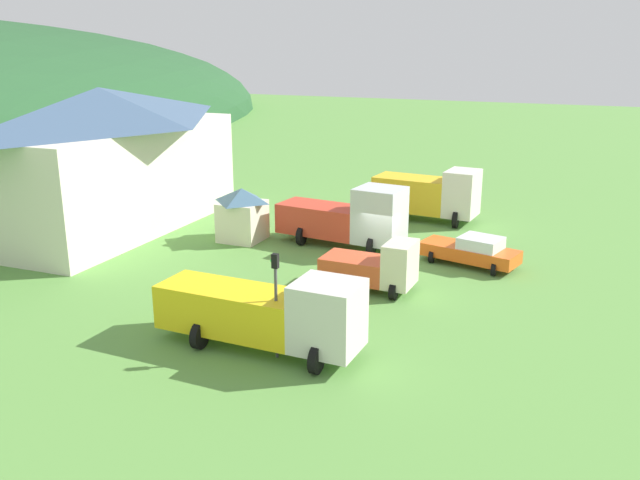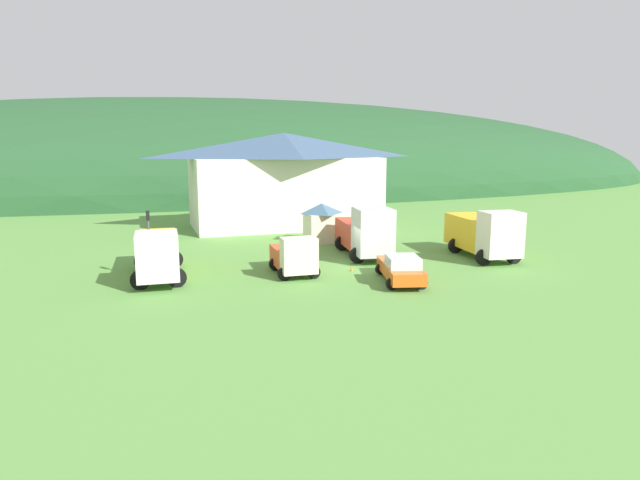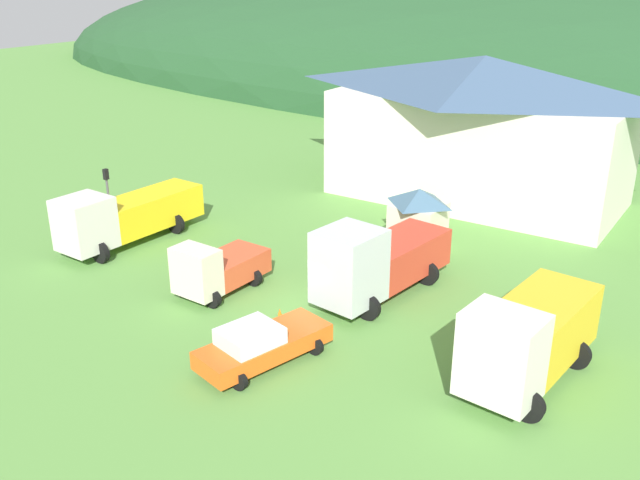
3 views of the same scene
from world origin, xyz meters
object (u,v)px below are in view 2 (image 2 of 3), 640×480
at_px(heavy_rig_striped, 484,233).
at_px(tow_truck_silver, 365,232).
at_px(traffic_light_west, 149,238).
at_px(service_pickup_orange, 401,268).
at_px(flatbed_truck_yellow, 158,252).
at_px(light_truck_cream, 294,256).
at_px(traffic_cone_mid_row, 382,268).
at_px(depot_building, 285,179).
at_px(traffic_cone_near_pickup, 351,271).
at_px(play_shed_cream, 322,222).

bearing_deg(heavy_rig_striped, tow_truck_silver, -104.59).
height_order(heavy_rig_striped, traffic_light_west, traffic_light_west).
bearing_deg(service_pickup_orange, flatbed_truck_yellow, -97.80).
bearing_deg(flatbed_truck_yellow, light_truck_cream, 79.53).
xyz_separation_m(flatbed_truck_yellow, traffic_light_west, (-0.47, -0.53, 0.96)).
relative_size(heavy_rig_striped, traffic_cone_mid_row, 12.58).
relative_size(depot_building, light_truck_cream, 4.08).
bearing_deg(traffic_cone_mid_row, traffic_cone_near_pickup, -177.17).
xyz_separation_m(tow_truck_silver, service_pickup_orange, (-0.76, -7.20, -0.96)).
bearing_deg(play_shed_cream, light_truck_cream, -116.94).
xyz_separation_m(traffic_light_west, traffic_cone_mid_row, (14.36, -1.37, -2.56)).
bearing_deg(tow_truck_silver, traffic_light_west, -74.18).
height_order(tow_truck_silver, traffic_cone_mid_row, tow_truck_silver).
distance_m(play_shed_cream, traffic_cone_mid_row, 10.30).
xyz_separation_m(play_shed_cream, flatbed_truck_yellow, (-13.11, -8.24, -0.04)).
distance_m(depot_building, flatbed_truck_yellow, 21.82).
relative_size(flatbed_truck_yellow, light_truck_cream, 1.85).
bearing_deg(service_pickup_orange, depot_building, -163.25).
distance_m(play_shed_cream, heavy_rig_striped, 12.95).
bearing_deg(service_pickup_orange, traffic_cone_mid_row, -172.71).
height_order(light_truck_cream, heavy_rig_striped, heavy_rig_striped).
bearing_deg(tow_truck_silver, service_pickup_orange, 1.05).
height_order(depot_building, light_truck_cream, depot_building).
distance_m(service_pickup_orange, traffic_cone_near_pickup, 3.97).
relative_size(depot_building, traffic_cone_mid_row, 33.11).
relative_size(heavy_rig_striped, traffic_light_west, 1.70).
xyz_separation_m(light_truck_cream, heavy_rig_striped, (14.01, 0.65, 0.63)).
xyz_separation_m(flatbed_truck_yellow, light_truck_cream, (8.00, -1.81, -0.43)).
distance_m(depot_building, traffic_cone_near_pickup, 20.19).
relative_size(light_truck_cream, traffic_cone_near_pickup, 7.56).
xyz_separation_m(service_pickup_orange, traffic_cone_mid_row, (0.44, 3.58, -0.83)).
distance_m(tow_truck_silver, traffic_cone_near_pickup, 4.84).
height_order(light_truck_cream, tow_truck_silver, tow_truck_silver).
bearing_deg(play_shed_cream, heavy_rig_striped, -46.55).
bearing_deg(traffic_light_west, flatbed_truck_yellow, 48.46).
height_order(service_pickup_orange, traffic_light_west, traffic_light_west).
distance_m(depot_building, traffic_light_west, 22.40).
height_order(flatbed_truck_yellow, traffic_cone_near_pickup, flatbed_truck_yellow).
xyz_separation_m(depot_building, flatbed_truck_yellow, (-12.49, -17.64, -2.98)).
xyz_separation_m(light_truck_cream, traffic_light_west, (-8.46, 1.29, 1.38)).
distance_m(flatbed_truck_yellow, light_truck_cream, 8.21).
bearing_deg(traffic_cone_mid_row, heavy_rig_striped, 5.22).
distance_m(flatbed_truck_yellow, traffic_cone_mid_row, 14.12).
bearing_deg(service_pickup_orange, traffic_cone_near_pickup, -138.96).
bearing_deg(depot_building, light_truck_cream, -103.00).
relative_size(play_shed_cream, heavy_rig_striped, 0.45).
xyz_separation_m(depot_building, traffic_light_west, (-12.95, -18.17, -2.02)).
height_order(play_shed_cream, tow_truck_silver, tow_truck_silver).
xyz_separation_m(heavy_rig_striped, service_pickup_orange, (-8.56, -4.32, -0.98)).
height_order(play_shed_cream, light_truck_cream, play_shed_cream).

